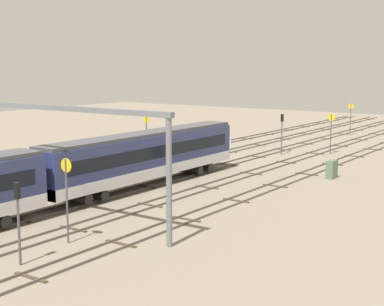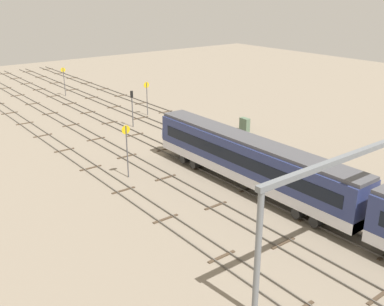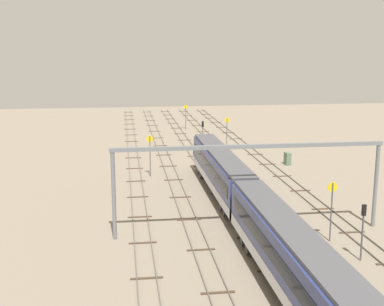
# 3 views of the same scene
# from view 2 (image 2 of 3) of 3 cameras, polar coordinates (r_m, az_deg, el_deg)

# --- Properties ---
(ground_plane) EXTENTS (161.45, 161.45, 0.00)m
(ground_plane) POSITION_cam_2_polar(r_m,az_deg,el_deg) (46.94, 1.39, -1.82)
(ground_plane) COLOR gray
(track_near_foreground) EXTENTS (145.45, 2.40, 0.16)m
(track_near_foreground) POSITION_cam_2_polar(r_m,az_deg,el_deg) (53.07, 9.41, 0.65)
(track_near_foreground) COLOR #59544C
(track_near_foreground) RESTS_ON ground
(track_second_near) EXTENTS (145.45, 2.40, 0.16)m
(track_second_near) POSITION_cam_2_polar(r_m,az_deg,el_deg) (49.86, 5.65, -0.47)
(track_second_near) COLOR #59544C
(track_second_near) RESTS_ON ground
(track_with_train) EXTENTS (145.45, 2.40, 0.16)m
(track_with_train) POSITION_cam_2_polar(r_m,az_deg,el_deg) (46.92, 1.39, -1.74)
(track_with_train) COLOR #59544C
(track_with_train) RESTS_ON ground
(track_second_far) EXTENTS (145.45, 2.40, 0.16)m
(track_second_far) POSITION_cam_2_polar(r_m,az_deg,el_deg) (44.29, -3.41, -3.15)
(track_second_far) COLOR #59544C
(track_second_far) RESTS_ON ground
(track_far_background) EXTENTS (145.45, 2.40, 0.16)m
(track_far_background) POSITION_cam_2_polar(r_m,az_deg,el_deg) (42.05, -8.78, -4.70)
(track_far_background) COLOR #59544C
(track_far_background) RESTS_ON ground
(overhead_gantry) EXTENTS (0.40, 24.74, 8.19)m
(overhead_gantry) POSITION_cam_2_polar(r_m,az_deg,el_deg) (33.08, 23.42, -1.19)
(overhead_gantry) COLOR slate
(overhead_gantry) RESTS_ON ground
(speed_sign_near_foreground) EXTENTS (0.14, 0.88, 5.39)m
(speed_sign_near_foreground) POSITION_cam_2_polar(r_m,az_deg,el_deg) (43.68, -8.37, 1.07)
(speed_sign_near_foreground) COLOR #4C4C51
(speed_sign_near_foreground) RESTS_ON ground
(speed_sign_mid_trackside) EXTENTS (0.14, 0.82, 4.97)m
(speed_sign_mid_trackside) POSITION_cam_2_polar(r_m,az_deg,el_deg) (81.13, -16.11, 9.22)
(speed_sign_mid_trackside) COLOR #4C4C51
(speed_sign_mid_trackside) RESTS_ON ground
(speed_sign_far_trackside) EXTENTS (0.14, 0.88, 4.98)m
(speed_sign_far_trackside) POSITION_cam_2_polar(r_m,az_deg,el_deg) (65.92, -5.81, 7.54)
(speed_sign_far_trackside) COLOR #4C4C51
(speed_sign_far_trackside) RESTS_ON ground
(signal_light_trackside_approach) EXTENTS (0.31, 0.32, 4.97)m
(signal_light_trackside_approach) POSITION_cam_2_polar(r_m,az_deg,el_deg) (60.36, -7.70, 6.28)
(signal_light_trackside_approach) COLOR #4C4C51
(signal_light_trackside_approach) RESTS_ON ground
(relay_cabinet) EXTENTS (1.36, 0.72, 1.77)m
(relay_cabinet) POSITION_cam_2_polar(r_m,az_deg,el_deg) (58.99, 6.76, 3.63)
(relay_cabinet) COLOR #597259
(relay_cabinet) RESTS_ON ground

